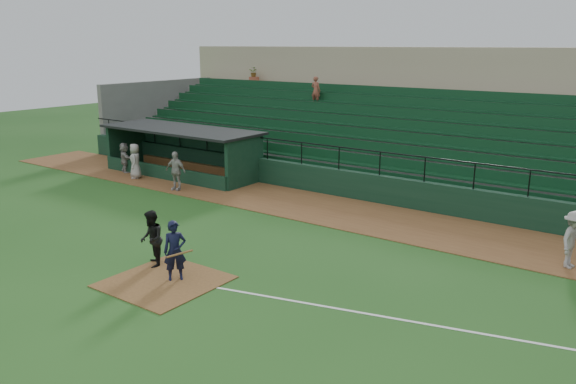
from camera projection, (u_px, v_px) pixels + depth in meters
The scene contains 12 objects.
ground at pixel (190, 271), 17.22m from camera, with size 90.00×90.00×0.00m, color #204F19.
warning_track at pixel (331, 210), 23.49m from camera, with size 40.00×4.00×0.03m, color brown.
home_plate_dirt at pixel (165, 281), 16.43m from camera, with size 3.00×3.00×0.03m, color brown.
foul_line at pixel (467, 331), 13.61m from camera, with size 18.00×0.09×0.01m, color white.
stadium_structure at pixel (419, 130), 29.54m from camera, with size 38.00×13.08×6.40m.
dugout at pixel (188, 148), 29.92m from camera, with size 8.90×3.20×2.42m.
batter_at_plate at pixel (175, 251), 16.35m from camera, with size 1.16×0.77×1.77m.
umpire at pixel (152, 239), 17.39m from camera, with size 0.85×0.66×1.75m, color black.
runner at pixel (573, 240), 17.21m from camera, with size 1.14×0.66×1.77m, color #9C9792.
dugout_player_a at pixel (176, 171), 26.45m from camera, with size 1.05×0.44×1.80m, color #ADA8A2.
dugout_player_b at pixel (135, 161), 28.79m from camera, with size 0.85×0.55×1.74m, color #A9A39E.
dugout_player_c at pixel (124, 158), 30.14m from camera, with size 1.45×0.46×1.56m, color #9D9793.
Camera 1 is at (11.83, -11.29, 6.59)m, focal length 35.97 mm.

